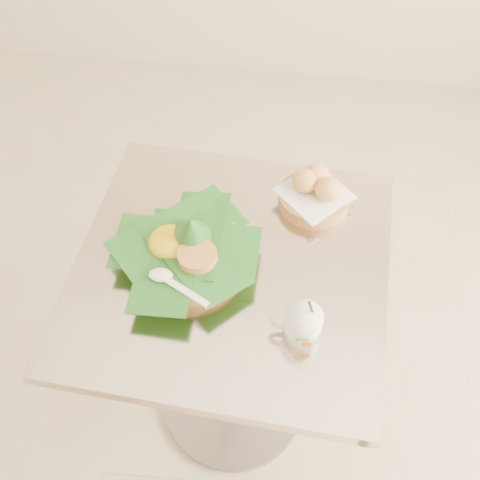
# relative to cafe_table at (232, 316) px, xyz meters

# --- Properties ---
(floor) EXTENTS (3.60, 3.60, 0.00)m
(floor) POSITION_rel_cafe_table_xyz_m (-0.14, 0.00, -0.53)
(floor) COLOR beige
(floor) RESTS_ON ground
(cafe_table) EXTENTS (0.74, 0.74, 0.75)m
(cafe_table) POSITION_rel_cafe_table_xyz_m (0.00, 0.00, 0.00)
(cafe_table) COLOR gray
(cafe_table) RESTS_ON floor
(rice_basket) EXTENTS (0.32, 0.32, 0.16)m
(rice_basket) POSITION_rel_cafe_table_xyz_m (-0.10, -0.00, 0.26)
(rice_basket) COLOR #AA7849
(rice_basket) RESTS_ON cafe_table
(bread_basket) EXTENTS (0.21, 0.21, 0.09)m
(bread_basket) POSITION_rel_cafe_table_xyz_m (0.17, 0.22, 0.26)
(bread_basket) COLOR #AA7849
(bread_basket) RESTS_ON cafe_table
(coffee_mug) EXTENTS (0.11, 0.08, 0.14)m
(coffee_mug) POSITION_rel_cafe_table_xyz_m (0.17, -0.16, 0.26)
(coffee_mug) COLOR white
(coffee_mug) RESTS_ON cafe_table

